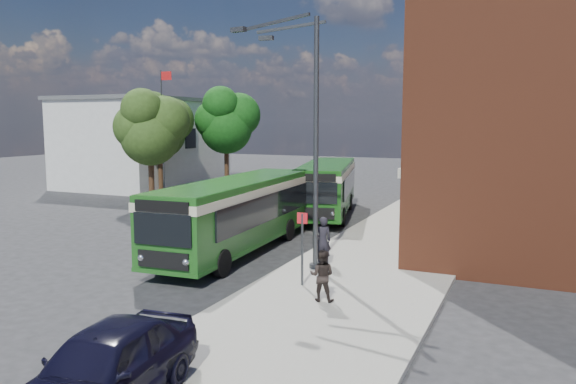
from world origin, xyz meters
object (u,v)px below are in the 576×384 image
at_px(street_lamp, 306,139).
at_px(parked_car, 105,367).
at_px(bus_rear, 327,184).
at_px(bus_front, 238,208).

xyz_separation_m(street_lamp, parked_car, (0.43, -10.89, -3.86)).
xyz_separation_m(bus_rear, parked_car, (3.89, -22.53, -0.90)).
distance_m(street_lamp, bus_rear, 12.50).
xyz_separation_m(street_lamp, bus_rear, (-3.47, 11.64, -2.96)).
distance_m(street_lamp, parked_car, 11.56).
bearing_deg(street_lamp, parked_car, -87.76).
relative_size(bus_front, parked_car, 2.49).
bearing_deg(bus_rear, bus_front, -91.47).
height_order(bus_front, bus_rear, same).
relative_size(street_lamp, bus_front, 0.79).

